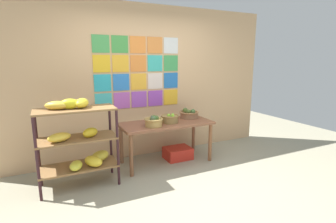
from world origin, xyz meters
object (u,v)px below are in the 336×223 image
Objects in this scene: produce_crate_under_table at (178,153)px; fruit_basket_back_right at (154,121)px; display_table at (166,127)px; fruit_basket_left at (189,114)px; fruit_basket_back_left at (170,118)px; banana_shelf_unit at (79,137)px.

fruit_basket_back_right is at bearing -159.60° from produce_crate_under_table.
display_table is 0.57m from produce_crate_under_table.
fruit_basket_back_right is (-0.79, -0.28, 0.01)m from fruit_basket_left.
display_table is 5.14× the size of fruit_basket_back_left.
banana_shelf_unit reaches higher than display_table.
produce_crate_under_table is (-0.26, -0.08, -0.67)m from fruit_basket_left.
banana_shelf_unit is 1.43m from display_table.
fruit_basket_left is (1.91, 0.37, 0.08)m from banana_shelf_unit.
fruit_basket_left is 0.49m from fruit_basket_back_left.
banana_shelf_unit is at bearing -175.04° from fruit_basket_back_right.
produce_crate_under_table is at bearing -162.91° from fruit_basket_left.
banana_shelf_unit is 4.13× the size of fruit_basket_back_left.
fruit_basket_left is at bearing 19.33° from fruit_basket_back_right.
banana_shelf_unit is 1.94m from fruit_basket_left.
display_table is 3.36× the size of produce_crate_under_table.
fruit_basket_back_left is 0.35m from fruit_basket_back_right.
banana_shelf_unit is 4.16× the size of fruit_basket_back_right.
fruit_basket_back_right is (1.12, 0.10, 0.09)m from banana_shelf_unit.
fruit_basket_back_right reaches higher than fruit_basket_back_left.
banana_shelf_unit reaches higher than produce_crate_under_table.
fruit_basket_back_left reaches higher than produce_crate_under_table.
banana_shelf_unit reaches higher than fruit_basket_back_right.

